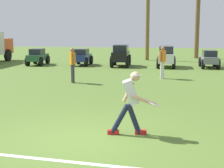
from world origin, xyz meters
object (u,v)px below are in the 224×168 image
frisbee_thrower (131,100)px  parked_car_slot_a (38,57)px  parked_car_slot_d (166,56)px  teammate_near_sideline (162,59)px  teammate_midfield (73,62)px  parked_car_slot_c (121,55)px  frisbee_in_flight (154,104)px  palm_tree_far_left (148,5)px  parked_car_slot_b (82,57)px  palm_tree_left_of_centre (198,7)px  parked_car_slot_e (209,59)px

frisbee_thrower → parked_car_slot_a: (-8.12, 14.59, -0.24)m
parked_car_slot_d → teammate_near_sideline: bearing=-91.0°
teammate_midfield → parked_car_slot_c: (1.06, 7.41, -0.20)m
frisbee_in_flight → teammate_near_sideline: (-0.10, 9.42, 0.20)m
parked_car_slot_a → palm_tree_far_left: (7.03, 5.07, 3.70)m
frisbee_thrower → parked_car_slot_c: 14.84m
parked_car_slot_a → parked_car_slot_c: bearing=0.6°
teammate_near_sideline → parked_car_slot_a: bearing=148.2°
parked_car_slot_a → parked_car_slot_c: parked_car_slot_c is taller
parked_car_slot_b → parked_car_slot_a: bearing=-174.6°
teammate_near_sideline → parked_car_slot_b: (-5.51, 5.58, -0.38)m
palm_tree_left_of_centre → parked_car_slot_c: bearing=-124.7°
frisbee_in_flight → palm_tree_left_of_centre: 22.81m
frisbee_thrower → teammate_midfield: (-3.48, 7.24, 0.14)m
parked_car_slot_d → parked_car_slot_e: size_ratio=1.08×
frisbee_in_flight → palm_tree_far_left: (-1.61, 19.78, 3.52)m
teammate_midfield → parked_car_slot_c: bearing=81.9°
frisbee_thrower → frisbee_in_flight: bearing=-13.2°
frisbee_thrower → parked_car_slot_b: (-5.09, 14.88, -0.24)m
parked_car_slot_e → parked_car_slot_a: bearing=-179.4°
parked_car_slot_c → palm_tree_left_of_centre: size_ratio=0.33×
frisbee_in_flight → parked_car_slot_a: parked_car_slot_a is taller
teammate_midfield → parked_car_slot_a: size_ratio=0.69×
frisbee_in_flight → parked_car_slot_e: 15.07m
teammate_near_sideline → parked_car_slot_b: teammate_near_sideline is taller
teammate_midfield → palm_tree_far_left: size_ratio=0.22×
frisbee_thrower → parked_car_slot_e: size_ratio=0.64×
palm_tree_left_of_centre → teammate_midfield: bearing=-112.9°
teammate_midfield → parked_car_slot_b: size_ratio=0.70×
teammate_midfield → palm_tree_far_left: 13.08m
parked_car_slot_d → teammate_midfield: bearing=-118.3°
teammate_midfield → parked_car_slot_d: (3.99, 7.40, -0.22)m
frisbee_thrower → parked_car_slot_e: (3.16, 14.71, -0.24)m
frisbee_in_flight → parked_car_slot_e: size_ratio=0.13×
parked_car_slot_b → palm_tree_left_of_centre: size_ratio=0.30×
teammate_near_sideline → parked_car_slot_e: size_ratio=0.70×
palm_tree_far_left → parked_car_slot_a: bearing=-144.2°
parked_car_slot_d → palm_tree_far_left: size_ratio=0.34×
palm_tree_far_left → parked_car_slot_e: bearing=-49.3°
frisbee_in_flight → parked_car_slot_c: parked_car_slot_c is taller
teammate_near_sideline → parked_car_slot_c: size_ratio=0.65×
parked_car_slot_e → palm_tree_far_left: palm_tree_far_left is taller
frisbee_in_flight → parked_car_slot_d: 14.75m
parked_car_slot_c → parked_car_slot_d: 2.93m
parked_car_slot_c → parked_car_slot_e: (5.58, 0.06, -0.18)m
frisbee_thrower → parked_car_slot_b: 15.73m
frisbee_in_flight → palm_tree_far_left: bearing=94.7°
parked_car_slot_e → palm_tree_left_of_centre: palm_tree_left_of_centre is taller
parked_car_slot_d → palm_tree_left_of_centre: size_ratio=0.33×
frisbee_in_flight → palm_tree_far_left: size_ratio=0.04×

